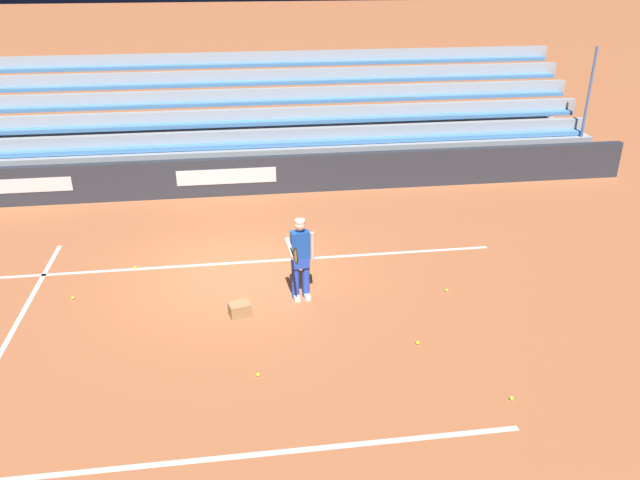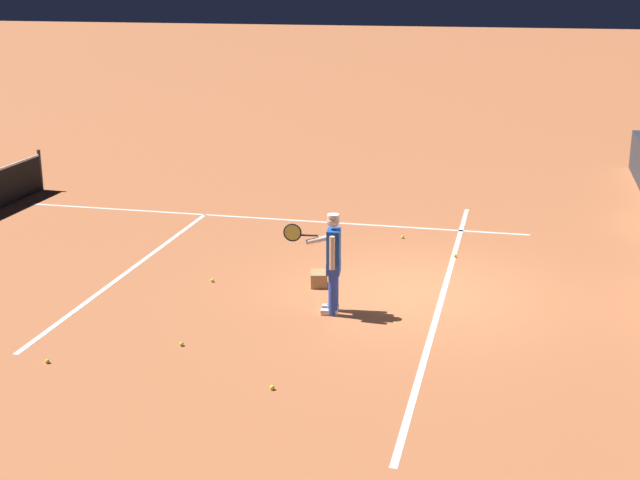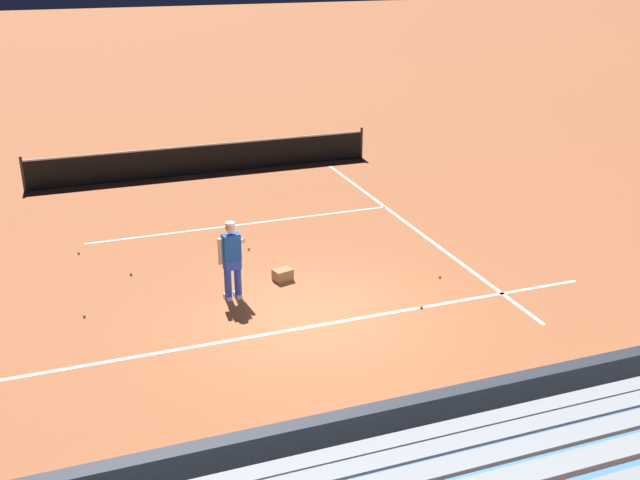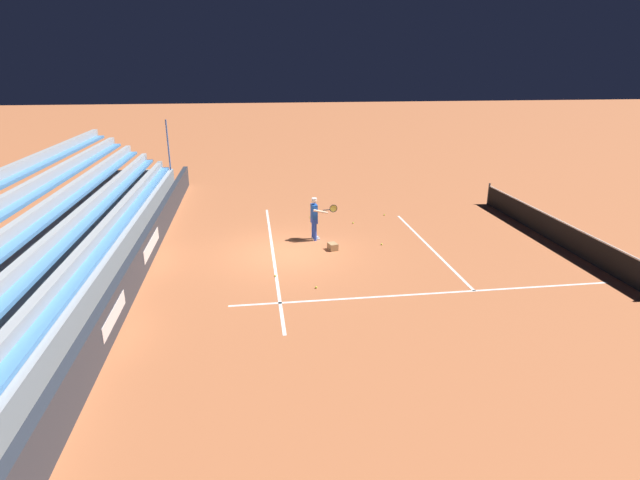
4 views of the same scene
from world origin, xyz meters
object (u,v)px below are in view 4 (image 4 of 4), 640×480
tennis_ball_by_box (382,244)px  tennis_ball_toward_net (310,217)px  tennis_player (315,218)px  tennis_ball_near_player (384,215)px  tennis_ball_on_baseline (353,223)px  tennis_ball_far_right (275,276)px  ball_box_cardboard (333,247)px  tennis_net (552,228)px  tennis_ball_stray_back (316,287)px

tennis_ball_by_box → tennis_ball_toward_net: size_ratio=1.00×
tennis_player → tennis_ball_near_player: size_ratio=25.98×
tennis_ball_by_box → tennis_ball_on_baseline: size_ratio=1.00×
tennis_ball_far_right → tennis_ball_by_box: same height
ball_box_cardboard → tennis_ball_far_right: size_ratio=6.06×
tennis_ball_toward_net → tennis_net: size_ratio=0.01×
tennis_ball_far_right → tennis_ball_near_player: 8.41m
tennis_ball_toward_net → tennis_net: 10.11m
tennis_ball_on_baseline → tennis_net: bearing=66.2°
tennis_ball_far_right → tennis_ball_by_box: size_ratio=1.00×
ball_box_cardboard → tennis_ball_toward_net: bearing=-175.5°
ball_box_cardboard → tennis_ball_on_baseline: bearing=155.5°
tennis_ball_stray_back → tennis_ball_near_player: 8.61m
tennis_ball_far_right → ball_box_cardboard: bearing=134.7°
tennis_ball_stray_back → tennis_ball_on_baseline: 6.95m
tennis_ball_by_box → tennis_ball_toward_net: same height
tennis_ball_far_right → tennis_ball_on_baseline: size_ratio=1.00×
tennis_ball_near_player → tennis_ball_toward_net: bearing=-91.5°
tennis_player → tennis_ball_on_baseline: (-1.89, 1.95, -0.86)m
tennis_ball_near_player → tennis_ball_on_baseline: same height
tennis_ball_on_baseline → ball_box_cardboard: bearing=-24.5°
tennis_ball_on_baseline → tennis_ball_by_box: bearing=10.4°
tennis_ball_by_box → tennis_ball_stray_back: 4.71m
ball_box_cardboard → tennis_ball_on_baseline: size_ratio=6.06×
tennis_player → tennis_ball_stray_back: size_ratio=25.98×
tennis_ball_far_right → tennis_ball_on_baseline: bearing=145.5°
tennis_player → tennis_ball_stray_back: (4.59, -0.56, -0.86)m
tennis_ball_by_box → tennis_ball_on_baseline: bearing=-169.6°
ball_box_cardboard → tennis_ball_stray_back: 3.51m
tennis_ball_toward_net → ball_box_cardboard: bearing=4.5°
tennis_ball_stray_back → tennis_net: 10.39m
tennis_player → tennis_ball_on_baseline: size_ratio=25.98×
ball_box_cardboard → tennis_ball_toward_net: (-4.27, -0.33, -0.10)m
tennis_ball_near_player → tennis_ball_on_baseline: size_ratio=1.00×
tennis_ball_toward_net → tennis_ball_by_box: bearing=29.8°
tennis_ball_by_box → tennis_net: (0.35, 6.81, 0.46)m
tennis_player → tennis_ball_far_right: tennis_player is taller
tennis_ball_near_player → tennis_player: bearing=-51.1°
tennis_ball_toward_net → tennis_net: (4.36, 9.11, 0.46)m
tennis_player → tennis_ball_near_player: bearing=128.9°
tennis_ball_far_right → tennis_ball_by_box: bearing=120.6°
tennis_ball_toward_net → tennis_ball_on_baseline: bearing=57.5°
tennis_ball_far_right → tennis_ball_stray_back: bearing=48.3°
ball_box_cardboard → tennis_net: tennis_net is taller
tennis_net → tennis_ball_near_player: bearing=-127.0°
tennis_ball_stray_back → tennis_net: tennis_net is taller
tennis_player → tennis_ball_by_box: 2.81m
tennis_ball_by_box → tennis_ball_near_player: 4.09m
tennis_ball_toward_net → tennis_ball_near_player: 3.45m
tennis_net → tennis_ball_on_baseline: bearing=-113.8°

